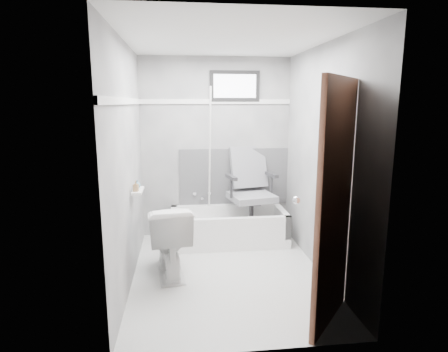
{
  "coord_description": "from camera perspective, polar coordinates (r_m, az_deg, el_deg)",
  "views": [
    {
      "loc": [
        -0.47,
        -3.72,
        1.8
      ],
      "look_at": [
        0.0,
        0.35,
        1.0
      ],
      "focal_mm": 30.0,
      "sensor_mm": 36.0,
      "label": 1
    }
  ],
  "objects": [
    {
      "name": "trim_back",
      "position": [
        5.03,
        -1.25,
        11.27
      ],
      "size": [
        2.0,
        0.02,
        0.06
      ],
      "primitive_type": "cube",
      "color": "white",
      "rests_on": "wall_back"
    },
    {
      "name": "trim_left",
      "position": [
        3.76,
        -14.76,
        10.98
      ],
      "size": [
        0.02,
        2.6,
        0.06
      ],
      "primitive_type": "cube",
      "color": "white",
      "rests_on": "wall_left"
    },
    {
      "name": "window",
      "position": [
        5.06,
        1.64,
        13.53
      ],
      "size": [
        0.66,
        0.04,
        0.4
      ],
      "primitive_type": null,
      "color": "black",
      "rests_on": "wall_back"
    },
    {
      "name": "wall_back",
      "position": [
        5.08,
        -1.23,
        4.27
      ],
      "size": [
        2.0,
        0.02,
        2.4
      ],
      "primitive_type": "cube",
      "color": "slate",
      "rests_on": "floor"
    },
    {
      "name": "pole",
      "position": [
        4.86,
        -2.19,
        2.15
      ],
      "size": [
        0.02,
        0.49,
        1.9
      ],
      "primitive_type": "cylinder",
      "rotation": [
        0.24,
        0.0,
        0.0
      ],
      "color": "white",
      "rests_on": "bathtub"
    },
    {
      "name": "bathtub",
      "position": [
        4.96,
        0.68,
        -7.67
      ],
      "size": [
        1.5,
        0.7,
        0.42
      ],
      "primitive_type": null,
      "color": "white",
      "rests_on": "floor"
    },
    {
      "name": "soap_bottle_b",
      "position": [
        4.07,
        -13.07,
        -1.18
      ],
      "size": [
        0.08,
        0.08,
        0.09
      ],
      "primitive_type": "imported",
      "rotation": [
        0.0,
        0.0,
        0.31
      ],
      "color": "teal",
      "rests_on": "shelf"
    },
    {
      "name": "toilet",
      "position": [
        4.05,
        -8.4,
        -9.56
      ],
      "size": [
        0.54,
        0.83,
        0.77
      ],
      "primitive_type": "imported",
      "rotation": [
        0.0,
        0.0,
        3.27
      ],
      "color": "white",
      "rests_on": "floor"
    },
    {
      "name": "wall_left",
      "position": [
        3.81,
        -14.5,
        1.61
      ],
      "size": [
        0.02,
        2.6,
        2.4
      ],
      "primitive_type": "cube",
      "color": "slate",
      "rests_on": "floor"
    },
    {
      "name": "office_chair",
      "position": [
        4.9,
        4.24,
        -2.24
      ],
      "size": [
        0.76,
        0.76,
        1.11
      ],
      "primitive_type": null,
      "rotation": [
        0.0,
        0.0,
        0.21
      ],
      "color": "slate",
      "rests_on": "bathtub"
    },
    {
      "name": "door",
      "position": [
        2.95,
        23.26,
        -5.64
      ],
      "size": [
        0.78,
        0.78,
        2.0
      ],
      "primitive_type": null,
      "color": "brown",
      "rests_on": "floor"
    },
    {
      "name": "floor",
      "position": [
        4.16,
        0.57,
        -14.58
      ],
      "size": [
        2.6,
        2.6,
        0.0
      ],
      "primitive_type": "plane",
      "color": "white",
      "rests_on": "ground"
    },
    {
      "name": "wall_front",
      "position": [
        2.54,
        4.28,
        -2.69
      ],
      "size": [
        2.0,
        0.02,
        2.4
      ],
      "primitive_type": "cube",
      "color": "slate",
      "rests_on": "floor"
    },
    {
      "name": "faucet",
      "position": [
        5.16,
        -3.39,
        -3.0
      ],
      "size": [
        0.26,
        0.1,
        0.16
      ],
      "primitive_type": null,
      "color": "silver",
      "rests_on": "wall_back"
    },
    {
      "name": "wall_right",
      "position": [
        4.05,
        14.8,
        2.14
      ],
      "size": [
        0.02,
        2.6,
        2.4
      ],
      "primitive_type": "cube",
      "color": "slate",
      "rests_on": "floor"
    },
    {
      "name": "backerboard",
      "position": [
        5.16,
        1.56,
        -0.12
      ],
      "size": [
        1.5,
        0.02,
        0.78
      ],
      "primitive_type": "cube",
      "color": "#4C4C4F",
      "rests_on": "wall_back"
    },
    {
      "name": "soap_bottle_a",
      "position": [
        3.93,
        -13.3,
        -1.53
      ],
      "size": [
        0.06,
        0.06,
        0.11
      ],
      "primitive_type": "imported",
      "rotation": [
        0.0,
        0.0,
        -0.14
      ],
      "color": "#99754C",
      "rests_on": "shelf"
    },
    {
      "name": "shelf",
      "position": [
        4.02,
        -12.98,
        -2.19
      ],
      "size": [
        0.1,
        0.32,
        0.02
      ],
      "primitive_type": "cube",
      "color": "white",
      "rests_on": "wall_left"
    },
    {
      "name": "ceiling",
      "position": [
        3.8,
        0.65,
        20.11
      ],
      "size": [
        2.6,
        2.6,
        0.0
      ],
      "primitive_type": "plane",
      "rotation": [
        3.14,
        0.0,
        0.0
      ],
      "color": "silver",
      "rests_on": "floor"
    }
  ]
}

